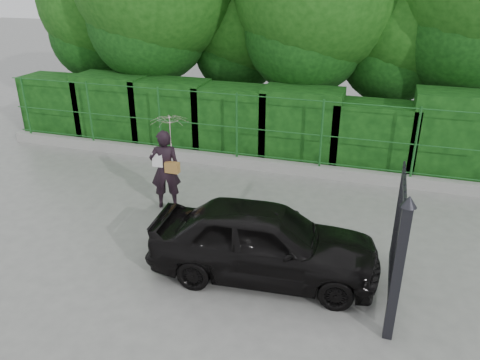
% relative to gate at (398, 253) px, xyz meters
% --- Properties ---
extents(ground, '(80.00, 80.00, 0.00)m').
position_rel_gate_xyz_m(ground, '(-4.60, 0.72, -1.19)').
color(ground, gray).
extents(kerb, '(14.00, 0.25, 0.30)m').
position_rel_gate_xyz_m(kerb, '(-4.60, 5.22, -1.04)').
color(kerb, '#9E9E99').
rests_on(kerb, ground).
extents(fence, '(14.13, 0.06, 1.80)m').
position_rel_gate_xyz_m(fence, '(-4.38, 5.22, 0.01)').
color(fence, '#1A5820').
rests_on(fence, kerb).
extents(hedge, '(14.20, 1.20, 2.29)m').
position_rel_gate_xyz_m(hedge, '(-4.53, 6.22, -0.15)').
color(hedge, black).
rests_on(hedge, ground).
extents(gate, '(0.22, 2.33, 2.36)m').
position_rel_gate_xyz_m(gate, '(0.00, 0.00, 0.00)').
color(gate, black).
rests_on(gate, ground).
extents(woman, '(0.97, 0.86, 2.19)m').
position_rel_gate_xyz_m(woman, '(-4.94, 2.47, 0.18)').
color(woman, black).
rests_on(woman, ground).
extents(car, '(4.15, 1.94, 1.38)m').
position_rel_gate_xyz_m(car, '(-2.19, 0.53, -0.50)').
color(car, black).
rests_on(car, ground).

